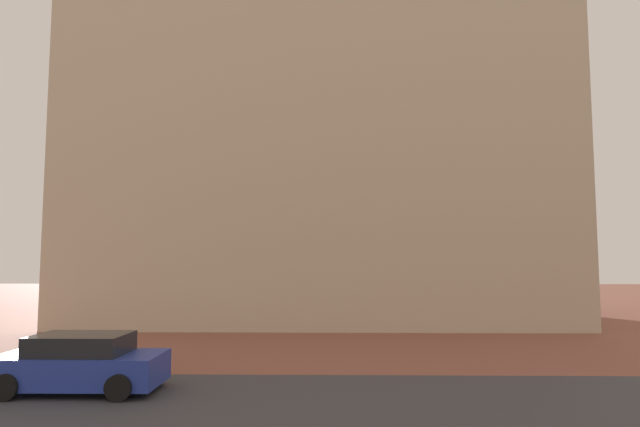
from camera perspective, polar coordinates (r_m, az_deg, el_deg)
The scene contains 4 objects.
ground_plane at distance 13.72m, azimuth 0.07°, elevation -19.15°, with size 120.00×120.00×0.00m, color brown.
street_asphalt_strip at distance 12.63m, azimuth -0.02°, elevation -20.40°, with size 120.00×7.38×0.00m, color #38383D.
landmark_building at distance 32.33m, azimuth -0.26°, elevation 9.26°, with size 26.18×13.66×35.43m.
car_blue at distance 15.43m, azimuth -24.28°, elevation -14.47°, with size 4.14×2.06×1.45m.
Camera 1 is at (0.22, -3.30, 3.37)m, focal length 29.86 mm.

